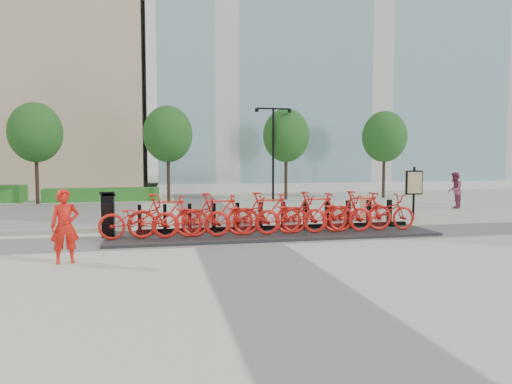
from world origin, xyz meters
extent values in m
plane|color=#A4A49A|center=(0.00, 0.00, 0.00)|extent=(120.00, 120.00, 0.00)
cube|color=slate|center=(14.00, 26.00, 12.00)|extent=(32.00, 16.00, 24.00)
cube|color=#2F762B|center=(-5.00, 13.20, 0.35)|extent=(6.00, 1.20, 0.70)
cylinder|color=#413123|center=(-8.00, 12.00, 1.50)|extent=(0.18, 0.18, 3.00)
ellipsoid|color=#1C4116|center=(-8.00, 12.00, 3.60)|extent=(2.60, 2.60, 2.99)
cylinder|color=#413123|center=(-1.50, 12.00, 1.50)|extent=(0.18, 0.18, 3.00)
ellipsoid|color=#1C4116|center=(-1.50, 12.00, 3.60)|extent=(2.60, 2.60, 2.99)
cylinder|color=#413123|center=(5.00, 12.00, 1.50)|extent=(0.18, 0.18, 3.00)
ellipsoid|color=#1C4116|center=(5.00, 12.00, 3.60)|extent=(2.60, 2.60, 2.99)
cylinder|color=#413123|center=(11.00, 12.00, 1.50)|extent=(0.18, 0.18, 3.00)
ellipsoid|color=#1C4116|center=(11.00, 12.00, 3.60)|extent=(2.60, 2.60, 2.99)
cylinder|color=black|center=(4.00, 11.00, 2.50)|extent=(0.12, 0.12, 5.00)
cube|color=black|center=(3.55, 11.00, 4.95)|extent=(0.90, 0.08, 0.08)
cube|color=black|center=(4.45, 11.00, 4.95)|extent=(0.90, 0.08, 0.08)
cylinder|color=black|center=(3.10, 11.00, 4.85)|extent=(0.20, 0.20, 0.18)
cylinder|color=black|center=(4.90, 11.00, 4.85)|extent=(0.20, 0.20, 0.18)
cube|color=#272729|center=(1.30, 0.30, 0.04)|extent=(9.60, 2.40, 0.08)
imported|color=red|center=(-2.60, -0.05, 0.63)|extent=(2.10, 0.73, 1.11)
imported|color=red|center=(-1.88, -0.05, 0.69)|extent=(2.04, 0.58, 1.23)
imported|color=red|center=(-1.16, -0.05, 0.63)|extent=(2.10, 0.73, 1.11)
imported|color=red|center=(-0.44, -0.05, 0.69)|extent=(2.04, 0.58, 1.23)
imported|color=red|center=(0.28, -0.05, 0.63)|extent=(2.10, 0.73, 1.11)
imported|color=red|center=(1.00, -0.05, 0.69)|extent=(2.04, 0.58, 1.23)
imported|color=red|center=(1.72, -0.05, 0.63)|extent=(2.10, 0.73, 1.11)
imported|color=red|center=(2.44, -0.05, 0.69)|extent=(2.04, 0.58, 1.23)
imported|color=red|center=(3.16, -0.05, 0.63)|extent=(2.10, 0.73, 1.11)
imported|color=red|center=(3.88, -0.05, 0.69)|extent=(2.04, 0.58, 1.23)
imported|color=red|center=(4.60, -0.05, 0.63)|extent=(2.10, 0.73, 1.11)
cube|color=black|center=(-3.43, 0.37, 0.66)|extent=(0.34, 0.29, 1.16)
cube|color=black|center=(-3.43, 0.37, 1.28)|extent=(0.40, 0.34, 0.15)
cube|color=black|center=(-3.43, 0.22, 0.89)|extent=(0.23, 0.03, 0.33)
imported|color=red|center=(-4.04, -2.36, 0.80)|extent=(0.65, 0.50, 1.60)
imported|color=#8B3754|center=(11.30, 5.81, 0.83)|extent=(1.02, 1.02, 1.67)
cylinder|color=#FE3100|center=(5.52, 2.95, 0.45)|extent=(0.48, 0.48, 0.90)
cylinder|color=black|center=(7.22, 2.53, 0.99)|extent=(0.09, 0.09, 1.97)
cube|color=black|center=(7.22, 2.53, 1.39)|extent=(0.65, 0.13, 0.90)
cube|color=tan|center=(7.22, 2.48, 1.39)|extent=(0.56, 0.06, 0.79)
camera|label=1|loc=(-2.08, -12.71, 2.22)|focal=32.00mm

